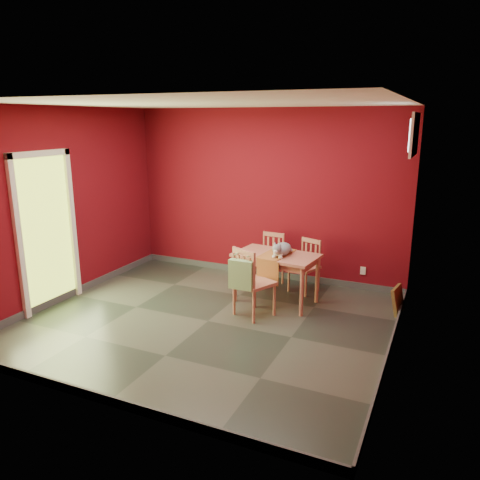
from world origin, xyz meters
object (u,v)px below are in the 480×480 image
at_px(dining_table, 276,260).
at_px(picture_frame, 398,300).
at_px(chair_near, 252,281).
at_px(chair_far_right, 306,265).
at_px(tote_bag, 241,275).
at_px(chair_far_left, 270,259).
at_px(cat, 282,247).

distance_m(dining_table, picture_frame, 1.71).
bearing_deg(picture_frame, chair_near, -152.90).
relative_size(chair_far_right, tote_bag, 1.78).
xyz_separation_m(chair_near, picture_frame, (1.74, 0.89, -0.30)).
height_order(chair_far_left, cat, cat).
xyz_separation_m(dining_table, chair_near, (-0.12, -0.59, -0.14)).
distance_m(chair_far_left, chair_far_right, 0.59).
relative_size(tote_bag, cat, 0.94).
bearing_deg(chair_far_left, chair_near, -80.32).
distance_m(dining_table, chair_near, 0.62).
relative_size(dining_table, cat, 2.52).
height_order(chair_far_right, chair_near, chair_near).
bearing_deg(cat, tote_bag, -114.08).
relative_size(chair_far_left, chair_near, 0.87).
distance_m(chair_far_left, chair_near, 1.26).
relative_size(chair_near, tote_bag, 2.10).
height_order(chair_near, picture_frame, chair_near).
xyz_separation_m(chair_near, tote_bag, (-0.06, -0.21, 0.15)).
relative_size(dining_table, tote_bag, 2.69).
xyz_separation_m(chair_far_right, tote_bag, (-0.43, -1.40, 0.23)).
bearing_deg(cat, chair_far_right, 69.12).
bearing_deg(chair_far_left, chair_far_right, -4.43).
relative_size(chair_far_right, chair_near, 0.85).
relative_size(cat, picture_frame, 1.26).
xyz_separation_m(cat, picture_frame, (1.54, 0.32, -0.64)).
bearing_deg(chair_far_left, cat, -57.85).
bearing_deg(tote_bag, chair_far_right, 72.91).
xyz_separation_m(chair_far_right, chair_near, (-0.37, -1.19, 0.07)).
height_order(dining_table, cat, cat).
bearing_deg(chair_far_right, chair_near, -107.40).
bearing_deg(picture_frame, dining_table, -169.54).
xyz_separation_m(dining_table, picture_frame, (1.62, 0.30, -0.44)).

